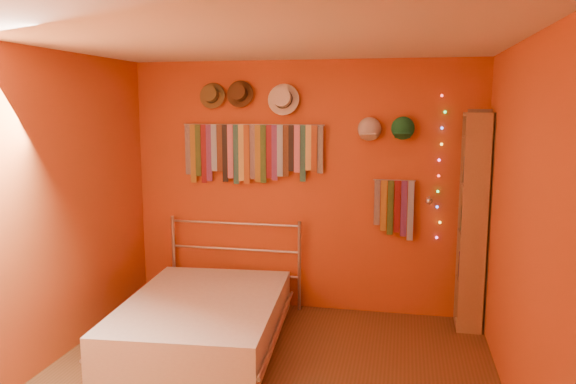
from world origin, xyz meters
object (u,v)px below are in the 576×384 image
Objects in this scene: tie_rack at (250,151)px; bookshelf at (478,221)px; bed at (203,319)px; reading_lamp at (429,201)px.

tie_rack is 0.72× the size of bookshelf.
bookshelf is (2.19, -0.15, -0.60)m from tie_rack.
tie_rack reaches higher than bed.
bed is (-2.35, -0.84, -0.80)m from bookshelf.
bookshelf is at bearing 15.52° from bed.
reading_lamp is at bearing 19.51° from bed.
bookshelf is at bearing 0.26° from reading_lamp.
reading_lamp is 2.31m from bed.
reading_lamp is 0.14× the size of bookshelf.
tie_rack is at bearing 174.87° from reading_lamp.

